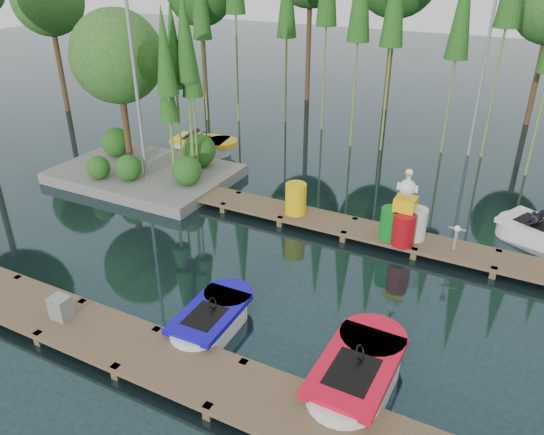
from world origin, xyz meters
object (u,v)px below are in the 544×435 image
at_px(boat_red, 356,375).
at_px(drum_cluster, 404,220).
at_px(boat_blue, 211,320).
at_px(yellow_barrel, 296,199).
at_px(boat_yellow_far, 202,145).
at_px(island, 134,89).
at_px(utility_cabinet, 61,307).

xyz_separation_m(boat_red, drum_cluster, (-0.65, 5.54, 0.62)).
bearing_deg(boat_blue, yellow_barrel, 94.24).
bearing_deg(boat_blue, boat_yellow_far, 123.67).
bearing_deg(drum_cluster, boat_blue, -117.22).
bearing_deg(island, boat_red, -31.61).
height_order(boat_yellow_far, utility_cabinet, boat_yellow_far).
relative_size(boat_blue, drum_cluster, 1.20).
bearing_deg(drum_cluster, island, 174.54).
distance_m(boat_yellow_far, drum_cluster, 10.19).
height_order(boat_red, drum_cluster, drum_cluster).
height_order(island, utility_cabinet, island).
xyz_separation_m(utility_cabinet, yellow_barrel, (2.35, 7.00, 0.22)).
height_order(island, boat_red, island).
bearing_deg(boat_yellow_far, utility_cabinet, -60.45).
bearing_deg(drum_cluster, yellow_barrel, 177.32).
bearing_deg(boat_red, utility_cabinet, -167.76).
bearing_deg(boat_red, yellow_barrel, 125.51).
relative_size(utility_cabinet, drum_cluster, 0.25).
height_order(utility_cabinet, yellow_barrel, yellow_barrel).
bearing_deg(boat_red, island, 148.98).
bearing_deg(boat_yellow_far, drum_cluster, -12.23).
xyz_separation_m(boat_blue, yellow_barrel, (-0.57, 5.52, 0.54)).
bearing_deg(boat_yellow_far, boat_blue, -43.97).
height_order(boat_yellow_far, yellow_barrel, boat_yellow_far).
relative_size(yellow_barrel, drum_cluster, 0.46).
bearing_deg(island, drum_cluster, -5.46).
height_order(boat_blue, drum_cluster, drum_cluster).
distance_m(boat_yellow_far, yellow_barrel, 7.15).
bearing_deg(boat_yellow_far, boat_red, -32.79).
xyz_separation_m(utility_cabinet, drum_cluster, (5.68, 6.84, 0.35)).
height_order(boat_blue, boat_red, boat_red).
xyz_separation_m(island, drum_cluster, (9.89, -0.95, -2.27)).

